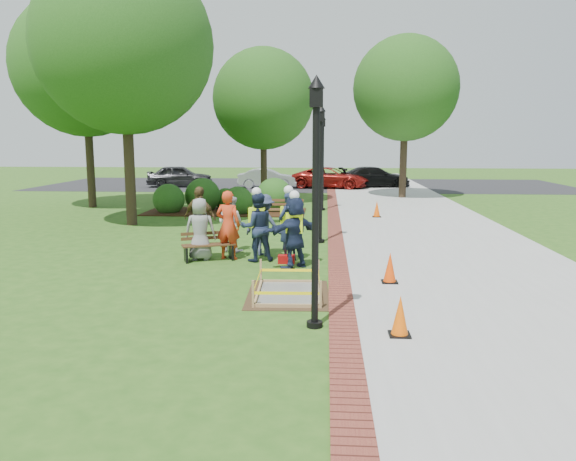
# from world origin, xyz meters

# --- Properties ---
(ground) EXTENTS (100.00, 100.00, 0.00)m
(ground) POSITION_xyz_m (0.00, 0.00, 0.00)
(ground) COLOR #285116
(ground) RESTS_ON ground
(sidewalk) EXTENTS (6.00, 60.00, 0.02)m
(sidewalk) POSITION_xyz_m (5.00, 10.00, 0.01)
(sidewalk) COLOR #9E9E99
(sidewalk) RESTS_ON ground
(brick_edging) EXTENTS (0.50, 60.00, 0.03)m
(brick_edging) POSITION_xyz_m (1.75, 10.00, 0.01)
(brick_edging) COLOR maroon
(brick_edging) RESTS_ON ground
(mulch_bed) EXTENTS (7.00, 3.00, 0.05)m
(mulch_bed) POSITION_xyz_m (-3.00, 12.00, 0.02)
(mulch_bed) COLOR #381E0F
(mulch_bed) RESTS_ON ground
(parking_lot) EXTENTS (36.00, 12.00, 0.01)m
(parking_lot) POSITION_xyz_m (0.00, 27.00, 0.00)
(parking_lot) COLOR black
(parking_lot) RESTS_ON ground
(wet_concrete_pad) EXTENTS (1.78, 2.36, 0.55)m
(wet_concrete_pad) POSITION_xyz_m (0.66, -1.01, 0.23)
(wet_concrete_pad) COLOR #47331E
(wet_concrete_pad) RESTS_ON ground
(bench_near) EXTENTS (1.47, 0.93, 0.76)m
(bench_near) POSITION_xyz_m (-1.70, 2.17, 0.24)
(bench_near) COLOR #4E341A
(bench_near) RESTS_ON ground
(bench_far) EXTENTS (1.67, 0.63, 0.89)m
(bench_far) POSITION_xyz_m (-0.26, 9.17, 0.28)
(bench_far) COLOR brown
(bench_far) RESTS_ON ground
(cone_front) EXTENTS (0.36, 0.36, 0.70)m
(cone_front) POSITION_xyz_m (2.66, -3.38, 0.34)
(cone_front) COLOR black
(cone_front) RESTS_ON ground
(cone_back) EXTENTS (0.36, 0.36, 0.71)m
(cone_back) POSITION_xyz_m (2.88, 0.09, 0.34)
(cone_back) COLOR black
(cone_back) RESTS_ON ground
(cone_far) EXTENTS (0.35, 0.35, 0.69)m
(cone_far) POSITION_xyz_m (3.52, 10.81, 0.33)
(cone_far) COLOR black
(cone_far) RESTS_ON ground
(toolbox) EXTENTS (0.44, 0.24, 0.22)m
(toolbox) POSITION_xyz_m (0.41, 1.97, 0.11)
(toolbox) COLOR #A00C0C
(toolbox) RESTS_ON ground
(lamp_near) EXTENTS (0.28, 0.28, 4.26)m
(lamp_near) POSITION_xyz_m (1.25, -3.00, 2.48)
(lamp_near) COLOR black
(lamp_near) RESTS_ON ground
(lamp_mid) EXTENTS (0.28, 0.28, 4.26)m
(lamp_mid) POSITION_xyz_m (1.25, 5.00, 2.48)
(lamp_mid) COLOR black
(lamp_mid) RESTS_ON ground
(lamp_far) EXTENTS (0.28, 0.28, 4.26)m
(lamp_far) POSITION_xyz_m (1.25, 13.00, 2.48)
(lamp_far) COLOR black
(lamp_far) RESTS_ON ground
(tree_left) EXTENTS (6.45, 6.45, 9.80)m
(tree_left) POSITION_xyz_m (-5.90, 8.18, 6.56)
(tree_left) COLOR #3D2D1E
(tree_left) RESTS_ON ground
(tree_back) EXTENTS (5.00, 5.00, 7.66)m
(tree_back) POSITION_xyz_m (-1.73, 15.90, 5.15)
(tree_back) COLOR #3D2D1E
(tree_back) RESTS_ON ground
(tree_right) EXTENTS (5.61, 5.61, 8.67)m
(tree_right) POSITION_xyz_m (5.61, 18.77, 5.85)
(tree_right) COLOR #3D2D1E
(tree_right) RESTS_ON ground
(tree_far) EXTENTS (6.45, 6.45, 9.74)m
(tree_far) POSITION_xyz_m (-9.63, 13.39, 6.50)
(tree_far) COLOR #3D2D1E
(tree_far) RESTS_ON ground
(shrub_a) EXTENTS (1.38, 1.38, 1.38)m
(shrub_a) POSITION_xyz_m (-5.45, 11.63, 0.00)
(shrub_a) COLOR #1E4915
(shrub_a) RESTS_ON ground
(shrub_b) EXTENTS (1.59, 1.59, 1.59)m
(shrub_b) POSITION_xyz_m (-4.14, 12.56, 0.00)
(shrub_b) COLOR #1E4915
(shrub_b) RESTS_ON ground
(shrub_c) EXTENTS (1.30, 1.30, 1.30)m
(shrub_c) POSITION_xyz_m (-2.35, 11.43, 0.00)
(shrub_c) COLOR #1E4915
(shrub_c) RESTS_ON ground
(shrub_d) EXTENTS (1.62, 1.62, 1.62)m
(shrub_d) POSITION_xyz_m (-0.88, 12.49, 0.00)
(shrub_d) COLOR #1E4915
(shrub_d) RESTS_ON ground
(shrub_e) EXTENTS (1.04, 1.04, 1.04)m
(shrub_e) POSITION_xyz_m (-3.23, 13.24, 0.00)
(shrub_e) COLOR #1E4915
(shrub_e) RESTS_ON ground
(casual_person_a) EXTENTS (0.56, 0.39, 1.68)m
(casual_person_a) POSITION_xyz_m (-1.93, 2.24, 0.84)
(casual_person_a) COLOR gray
(casual_person_a) RESTS_ON ground
(casual_person_b) EXTENTS (0.67, 0.51, 1.86)m
(casual_person_b) POSITION_xyz_m (-1.20, 2.39, 0.93)
(casual_person_b) COLOR red
(casual_person_b) RESTS_ON ground
(casual_person_c) EXTENTS (0.61, 0.51, 1.61)m
(casual_person_c) POSITION_xyz_m (-1.31, 3.42, 0.81)
(casual_person_c) COLOR silver
(casual_person_c) RESTS_ON ground
(casual_person_d) EXTENTS (0.69, 0.57, 1.84)m
(casual_person_d) POSITION_xyz_m (-2.28, 3.81, 0.92)
(casual_person_d) COLOR brown
(casual_person_d) RESTS_ON ground
(casual_person_e) EXTENTS (0.63, 0.51, 1.71)m
(casual_person_e) POSITION_xyz_m (-0.29, 2.94, 0.86)
(casual_person_e) COLOR #2E3751
(casual_person_e) RESTS_ON ground
(hivis_worker_a) EXTENTS (0.68, 0.67, 1.97)m
(hivis_worker_a) POSITION_xyz_m (0.64, 1.47, 0.97)
(hivis_worker_a) COLOR #17213D
(hivis_worker_a) RESTS_ON ground
(hivis_worker_b) EXTENTS (0.67, 0.71, 2.02)m
(hivis_worker_b) POSITION_xyz_m (0.44, 2.24, 1.00)
(hivis_worker_b) COLOR #1B2B46
(hivis_worker_b) RESTS_ON ground
(hivis_worker_c) EXTENTS (0.67, 0.54, 1.98)m
(hivis_worker_c) POSITION_xyz_m (-0.39, 2.19, 0.97)
(hivis_worker_c) COLOR #161639
(hivis_worker_c) RESTS_ON ground
(parked_car_a) EXTENTS (2.89, 5.17, 1.59)m
(parked_car_a) POSITION_xyz_m (-8.39, 24.75, 0.00)
(parked_car_a) COLOR #2C2B2E
(parked_car_a) RESTS_ON ground
(parked_car_b) EXTENTS (2.01, 4.31, 1.38)m
(parked_car_b) POSITION_xyz_m (-2.43, 24.29, 0.00)
(parked_car_b) COLOR #AFAEB4
(parked_car_b) RESTS_ON ground
(parked_car_c) EXTENTS (2.80, 4.85, 1.49)m
(parked_car_c) POSITION_xyz_m (1.69, 24.45, 0.00)
(parked_car_c) COLOR maroon
(parked_car_c) RESTS_ON ground
(parked_car_d) EXTENTS (2.65, 4.78, 1.48)m
(parked_car_d) POSITION_xyz_m (4.65, 25.40, 0.00)
(parked_car_d) COLOR black
(parked_car_d) RESTS_ON ground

